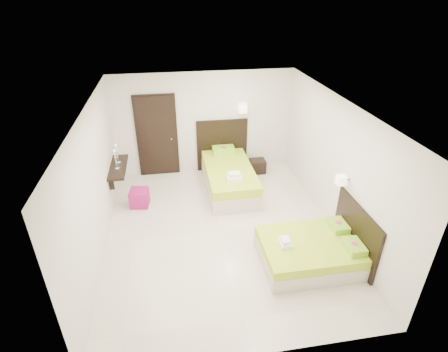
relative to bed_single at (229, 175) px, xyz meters
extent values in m
plane|color=beige|center=(-0.45, -1.73, -0.33)|extent=(5.50, 5.50, 0.00)
cube|color=beige|center=(0.00, -0.08, -0.15)|extent=(1.11, 2.21, 0.35)
cube|color=#94B81D|center=(0.00, -0.08, 0.14)|extent=(1.09, 2.19, 0.22)
cube|color=black|center=(0.00, 0.99, 0.36)|extent=(1.33, 0.05, 1.38)
cube|color=#90CA25|center=(0.00, 0.75, 0.32)|extent=(0.55, 0.38, 0.15)
cylinder|color=#CD3064|center=(0.00, 0.75, 0.40)|extent=(0.13, 0.13, 0.00)
cube|color=white|center=(0.00, -0.69, 0.29)|extent=(0.33, 0.24, 0.09)
cube|color=white|center=(0.00, -0.69, 0.38)|extent=(0.25, 0.18, 0.09)
cube|color=#F8EECC|center=(0.49, 0.84, 1.39)|extent=(0.20, 0.20, 0.22)
cylinder|color=#2D2116|center=(0.49, 0.92, 1.39)|extent=(0.03, 0.16, 0.03)
cube|color=beige|center=(0.94, -2.86, -0.19)|extent=(1.71, 1.28, 0.27)
cube|color=#94B81D|center=(0.94, -2.86, 0.03)|extent=(1.69, 1.27, 0.17)
cube|color=black|center=(1.77, -2.86, 0.20)|extent=(0.05, 1.45, 1.07)
cube|color=#90CA25|center=(1.58, -3.16, 0.18)|extent=(0.29, 0.43, 0.12)
cylinder|color=#CD3064|center=(1.58, -3.16, 0.24)|extent=(0.10, 0.10, 0.00)
cube|color=#90CA25|center=(1.58, -2.56, 0.18)|extent=(0.29, 0.43, 0.12)
cylinder|color=#CD3064|center=(1.58, -2.56, 0.24)|extent=(0.10, 0.10, 0.00)
cube|color=white|center=(0.47, -2.86, 0.15)|extent=(0.19, 0.26, 0.07)
cube|color=white|center=(0.47, -2.86, 0.22)|extent=(0.14, 0.19, 0.07)
cube|color=#F8EECC|center=(1.62, -2.32, 1.00)|extent=(0.15, 0.15, 0.17)
cylinder|color=#2D2116|center=(1.70, -2.32, 1.00)|extent=(0.16, 0.03, 0.03)
cube|color=black|center=(0.89, 0.63, -0.15)|extent=(0.40, 0.35, 0.35)
cube|color=#891250|center=(-2.12, -0.49, -0.13)|extent=(0.44, 0.44, 0.39)
cube|color=black|center=(-1.65, 0.98, 0.72)|extent=(1.02, 0.06, 2.14)
cube|color=black|center=(-1.65, 0.95, 0.72)|extent=(0.88, 0.04, 2.06)
cylinder|color=silver|center=(-1.30, 0.91, 0.67)|extent=(0.03, 0.10, 0.03)
cube|color=black|center=(-2.53, -0.13, 0.49)|extent=(0.35, 1.20, 0.06)
cube|color=black|center=(-2.64, -0.58, 0.34)|extent=(0.10, 0.04, 0.30)
cube|color=black|center=(-2.64, 0.32, 0.34)|extent=(0.10, 0.04, 0.30)
cylinder|color=silver|center=(-2.53, -0.28, 0.53)|extent=(0.10, 0.10, 0.02)
cylinder|color=silver|center=(-2.53, -0.28, 0.65)|extent=(0.02, 0.02, 0.22)
cone|color=silver|center=(-2.53, -0.28, 0.78)|extent=(0.07, 0.07, 0.04)
cylinder|color=white|center=(-2.53, -0.28, 0.88)|extent=(0.02, 0.02, 0.15)
sphere|color=#FFB23F|center=(-2.53, -0.28, 0.96)|extent=(0.02, 0.02, 0.02)
cylinder|color=silver|center=(-2.53, 0.02, 0.53)|extent=(0.10, 0.10, 0.02)
cylinder|color=silver|center=(-2.53, 0.02, 0.65)|extent=(0.02, 0.02, 0.22)
cone|color=silver|center=(-2.53, 0.02, 0.78)|extent=(0.07, 0.07, 0.04)
cylinder|color=white|center=(-2.53, 0.02, 0.88)|extent=(0.02, 0.02, 0.15)
sphere|color=#FFB23F|center=(-2.53, 0.02, 0.96)|extent=(0.02, 0.02, 0.02)
camera|label=1|loc=(-1.34, -7.33, 4.05)|focal=28.00mm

